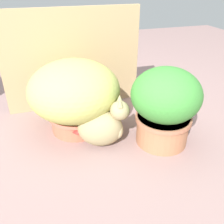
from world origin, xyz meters
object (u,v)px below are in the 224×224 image
at_px(cat, 103,126).
at_px(mushroom_ornament_pink, 98,125).
at_px(grass_planter, 74,94).
at_px(mushroom_ornament_red, 79,129).
at_px(leafy_planter, 165,105).

height_order(cat, mushroom_ornament_pink, cat).
relative_size(grass_planter, mushroom_ornament_red, 4.76).
distance_m(mushroom_ornament_pink, mushroom_ornament_red, 0.11).
bearing_deg(mushroom_ornament_red, leafy_planter, -17.66).
bearing_deg(cat, grass_planter, 119.30).
relative_size(mushroom_ornament_pink, mushroom_ornament_red, 1.15).
bearing_deg(leafy_planter, mushroom_ornament_red, 162.34).
bearing_deg(leafy_planter, mushroom_ornament_pink, 159.05).
height_order(leafy_planter, mushroom_ornament_red, leafy_planter).
relative_size(grass_planter, cat, 1.51).
bearing_deg(cat, mushroom_ornament_red, 150.77).
distance_m(leafy_planter, mushroom_ornament_pink, 0.41).
bearing_deg(grass_planter, mushroom_ornament_pink, -56.64).
height_order(leafy_planter, mushroom_ornament_pink, leafy_planter).
bearing_deg(mushroom_ornament_red, mushroom_ornament_pink, -6.03).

